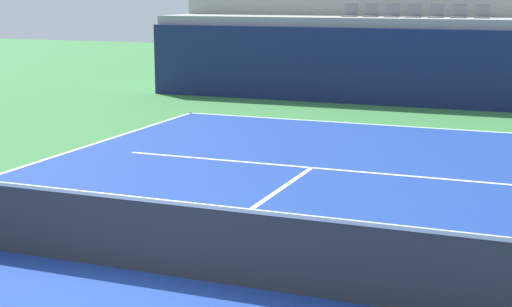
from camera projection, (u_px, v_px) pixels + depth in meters
The scene contains 10 objects.
ground_plane at pixel (158, 274), 9.68m from camera, with size 80.00×80.00×0.00m, color #387A3D.
court_surface at pixel (158, 274), 9.68m from camera, with size 11.00×24.00×0.01m, color navy.
baseline_far at pixel (375, 125), 20.56m from camera, with size 11.00×0.10×0.00m, color white.
service_line_far at pixel (312, 168), 15.51m from camera, with size 8.26×0.10×0.00m, color white.
centre_service_line at pixel (252, 208), 12.60m from camera, with size 0.10×6.40×0.00m, color white.
back_wall at pixel (403, 68), 23.73m from camera, with size 17.16×0.30×2.37m, color navy.
stands_tier_lower at pixel (412, 59), 24.93m from camera, with size 17.16×2.40×2.67m, color #9E9E99.
stands_tier_upper at pixel (425, 40), 27.01m from camera, with size 17.16×2.40×3.66m, color #9E9E99.
seating_row_lower at pixel (414, 13), 24.72m from camera, with size 4.64×0.44×0.44m.
tennis_net at pixel (156, 236), 9.58m from camera, with size 11.08×0.08×1.07m.
Camera 1 is at (4.52, -8.08, 3.46)m, focal length 54.33 mm.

